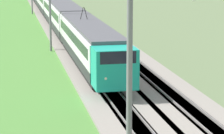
% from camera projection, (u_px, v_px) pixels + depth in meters
% --- Properties ---
extents(ballast_main, '(240.00, 4.40, 0.30)m').
position_uv_depth(ballast_main, '(66.00, 37.00, 62.41)').
color(ballast_main, gray).
rests_on(ballast_main, ground).
extents(ballast_adjacent, '(240.00, 4.40, 0.30)m').
position_uv_depth(ballast_adjacent, '(100.00, 35.00, 63.19)').
color(ballast_adjacent, gray).
rests_on(ballast_adjacent, ground).
extents(track_main, '(240.00, 1.57, 0.45)m').
position_uv_depth(track_main, '(66.00, 36.00, 62.41)').
color(track_main, '#4C4238').
rests_on(track_main, ground).
extents(track_adjacent, '(240.00, 1.57, 0.45)m').
position_uv_depth(track_adjacent, '(100.00, 35.00, 63.19)').
color(track_adjacent, '#4C4238').
rests_on(track_adjacent, ground).
extents(grass_verge, '(240.00, 8.66, 0.12)m').
position_uv_depth(grass_verge, '(15.00, 39.00, 61.28)').
color(grass_verge, '#4C8438').
rests_on(grass_verge, ground).
extents(passenger_train, '(87.79, 2.98, 5.02)m').
position_uv_depth(passenger_train, '(54.00, 6.00, 76.33)').
color(passenger_train, '#19A88E').
rests_on(passenger_train, ground).
extents(catenary_mast_near, '(0.22, 2.56, 9.33)m').
position_uv_depth(catenary_mast_near, '(131.00, 90.00, 19.69)').
color(catenary_mast_near, slate).
rests_on(catenary_mast_near, ground).
extents(catenary_mast_mid, '(0.22, 2.56, 8.74)m').
position_uv_depth(catenary_mast_mid, '(51.00, 7.00, 52.41)').
color(catenary_mast_mid, slate).
rests_on(catenary_mast_mid, ground).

